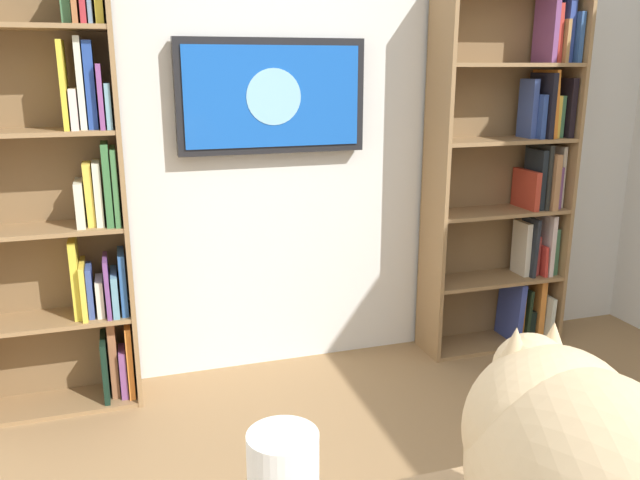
# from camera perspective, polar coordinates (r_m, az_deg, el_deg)

# --- Properties ---
(wall_back) EXTENTS (4.52, 0.06, 2.70)m
(wall_back) POSITION_cam_1_polar(r_m,az_deg,el_deg) (3.31, -3.44, 11.22)
(wall_back) COLOR silver
(wall_back) RESTS_ON ground
(bookshelf_left) EXTENTS (0.81, 0.28, 1.99)m
(bookshelf_left) POSITION_cam_1_polar(r_m,az_deg,el_deg) (3.74, 16.91, 5.22)
(bookshelf_left) COLOR #937047
(bookshelf_left) RESTS_ON ground
(bookshelf_right) EXTENTS (0.79, 0.28, 2.18)m
(bookshelf_right) POSITION_cam_1_polar(r_m,az_deg,el_deg) (3.09, -22.52, 4.53)
(bookshelf_right) COLOR #937047
(bookshelf_right) RESTS_ON ground
(wall_mounted_tv) EXTENTS (0.94, 0.07, 0.55)m
(wall_mounted_tv) POSITION_cam_1_polar(r_m,az_deg,el_deg) (3.21, -4.29, 12.63)
(wall_mounted_tv) COLOR black
(cat) EXTENTS (0.34, 0.64, 0.40)m
(cat) POSITION_cam_1_polar(r_m,az_deg,el_deg) (1.10, 22.29, -19.06)
(cat) COLOR #D1B284
(cat) RESTS_ON desk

